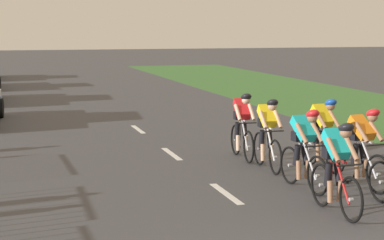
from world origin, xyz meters
The scene contains 7 objects.
lane_markings_centre centered at (0.00, 5.29, 0.00)m, with size 0.14×17.60×0.01m.
cyclist_lead centered at (1.26, 3.52, 0.79)m, with size 0.42×1.72×1.56m.
cyclist_third centered at (1.47, 5.18, 0.79)m, with size 0.45×1.72×1.56m.
cyclist_fourth centered at (2.56, 4.98, 0.79)m, with size 0.46×1.72×1.56m.
cyclist_fifth centered at (1.49, 7.00, 0.79)m, with size 0.43×1.72×1.56m.
cyclist_sixth centered at (2.61, 6.70, 0.79)m, with size 0.45×1.72×1.56m.
cyclist_seventh centered at (1.38, 8.24, 0.79)m, with size 0.43×1.72×1.56m.
Camera 1 is at (-3.89, -6.11, 3.01)m, focal length 64.01 mm.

